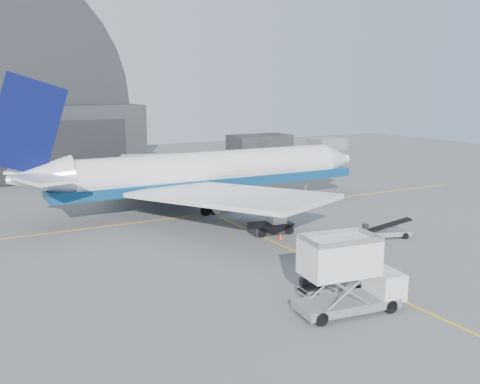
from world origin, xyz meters
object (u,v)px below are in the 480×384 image
belt_loader_a (330,286)px  airliner (199,173)px  pushback_tug (272,226)px  belt_loader_b (385,232)px  catering_truck (347,276)px

belt_loader_a → airliner: bearing=87.8°
airliner → pushback_tug: size_ratio=10.42×
airliner → belt_loader_a: airliner is taller
airliner → belt_loader_a: 30.09m
pushback_tug → airliner: bearing=104.9°
pushback_tug → belt_loader_b: pushback_tug is taller
airliner → pushback_tug: (2.10, -13.36, -3.88)m
pushback_tug → catering_truck: bearing=-102.3°
airliner → belt_loader_b: airliner is taller
belt_loader_a → belt_loader_b: (14.26, 9.24, -0.01)m
catering_truck → belt_loader_b: catering_truck is taller
belt_loader_b → catering_truck: bearing=-121.9°
airliner → belt_loader_a: bearing=-96.1°
airliner → catering_truck: 33.03m
airliner → pushback_tug: airliner is taller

